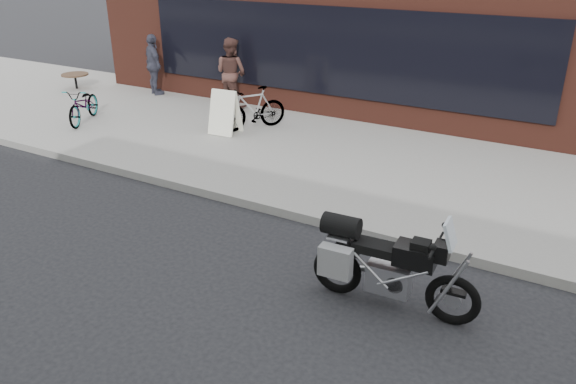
{
  "coord_description": "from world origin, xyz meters",
  "views": [
    {
      "loc": [
        3.71,
        -2.84,
        3.97
      ],
      "look_at": [
        0.21,
        3.25,
        0.85
      ],
      "focal_mm": 35.0,
      "sensor_mm": 36.0,
      "label": 1
    }
  ],
  "objects": [
    {
      "name": "ground",
      "position": [
        0.0,
        0.0,
        0.0
      ],
      "size": [
        120.0,
        120.0,
        0.0
      ],
      "primitive_type": "plane",
      "color": "black",
      "rests_on": "ground"
    },
    {
      "name": "near_sidewalk",
      "position": [
        0.0,
        7.0,
        0.07
      ],
      "size": [
        44.0,
        6.0,
        0.15
      ],
      "primitive_type": "cube",
      "color": "gray",
      "rests_on": "ground"
    },
    {
      "name": "storefront",
      "position": [
        -2.0,
        13.98,
        2.25
      ],
      "size": [
        14.0,
        10.07,
        4.5
      ],
      "color": "#58271C",
      "rests_on": "ground"
    },
    {
      "name": "motorcycle",
      "position": [
        1.87,
        2.57,
        0.55
      ],
      "size": [
        2.02,
        0.72,
        1.28
      ],
      "rotation": [
        0.0,
        0.0,
        0.05
      ],
      "color": "black",
      "rests_on": "ground"
    },
    {
      "name": "bicycle_front",
      "position": [
        -6.7,
        5.79,
        0.56
      ],
      "size": [
        1.17,
        1.63,
        0.82
      ],
      "primitive_type": "imported",
      "rotation": [
        0.0,
        0.0,
        0.45
      ],
      "color": "gray",
      "rests_on": "near_sidewalk"
    },
    {
      "name": "bicycle_rear",
      "position": [
        -3.0,
        7.28,
        0.62
      ],
      "size": [
        1.21,
        1.56,
        0.94
      ],
      "primitive_type": "imported",
      "rotation": [
        0.0,
        0.0,
        -0.56
      ],
      "color": "gray",
      "rests_on": "near_sidewalk"
    },
    {
      "name": "sandwich_sign",
      "position": [
        -3.37,
        6.74,
        0.63
      ],
      "size": [
        0.64,
        0.59,
        0.95
      ],
      "rotation": [
        0.0,
        0.0,
        0.08
      ],
      "color": "white",
      "rests_on": "near_sidewalk"
    },
    {
      "name": "cafe_table",
      "position": [
        -9.5,
        7.96,
        0.54
      ],
      "size": [
        0.75,
        0.75,
        0.43
      ],
      "color": "black",
      "rests_on": "near_sidewalk"
    },
    {
      "name": "cafe_patron_left",
      "position": [
        -4.5,
        8.6,
        1.01
      ],
      "size": [
        0.89,
        0.72,
        1.73
      ],
      "primitive_type": "imported",
      "rotation": [
        0.0,
        0.0,
        3.06
      ],
      "color": "#50312B",
      "rests_on": "near_sidewalk"
    },
    {
      "name": "cafe_patron_right",
      "position": [
        -7.06,
        8.6,
        0.96
      ],
      "size": [
        1.02,
        0.8,
        1.62
      ],
      "primitive_type": "imported",
      "rotation": [
        0.0,
        0.0,
        2.64
      ],
      "color": "#3C3D4D",
      "rests_on": "near_sidewalk"
    }
  ]
}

